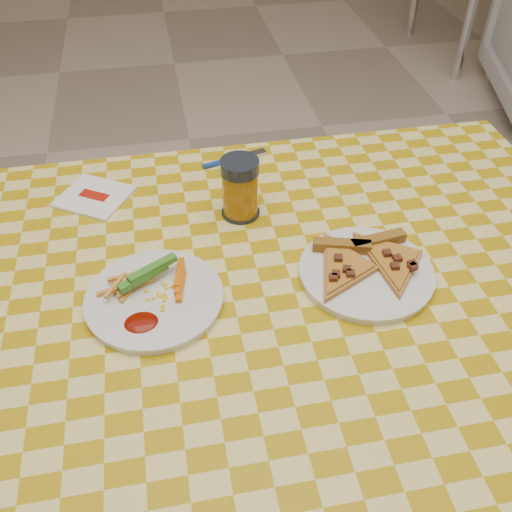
% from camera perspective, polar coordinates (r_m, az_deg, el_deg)
% --- Properties ---
extents(ground, '(8.00, 8.00, 0.00)m').
position_cam_1_polar(ground, '(1.58, 0.29, -22.42)').
color(ground, beige).
rests_on(ground, ground).
extents(table, '(1.28, 0.88, 0.76)m').
position_cam_1_polar(table, '(1.01, 0.42, -5.58)').
color(table, silver).
rests_on(table, ground).
extents(plate_left, '(0.24, 0.24, 0.01)m').
position_cam_1_polar(plate_left, '(0.94, -10.11, -4.31)').
color(plate_left, white).
rests_on(plate_left, table).
extents(plate_right, '(0.26, 0.26, 0.01)m').
position_cam_1_polar(plate_right, '(0.98, 10.94, -1.72)').
color(plate_right, white).
rests_on(plate_right, table).
extents(fries_veggies, '(0.16, 0.15, 0.04)m').
position_cam_1_polar(fries_veggies, '(0.93, -10.80, -3.06)').
color(fries_veggies, gold).
rests_on(fries_veggies, plate_left).
extents(pizza_slices, '(0.25, 0.22, 0.02)m').
position_cam_1_polar(pizza_slices, '(0.98, 10.94, -0.50)').
color(pizza_slices, '#B87B38').
rests_on(pizza_slices, plate_right).
extents(drink_glass, '(0.07, 0.07, 0.12)m').
position_cam_1_polar(drink_glass, '(1.07, -1.60, 6.76)').
color(drink_glass, black).
rests_on(drink_glass, table).
extents(napkin, '(0.17, 0.17, 0.01)m').
position_cam_1_polar(napkin, '(1.18, -15.87, 5.74)').
color(napkin, white).
rests_on(napkin, table).
extents(fork, '(0.15, 0.05, 0.01)m').
position_cam_1_polar(fork, '(1.25, -2.05, 9.73)').
color(fork, '#163697').
rests_on(fork, table).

